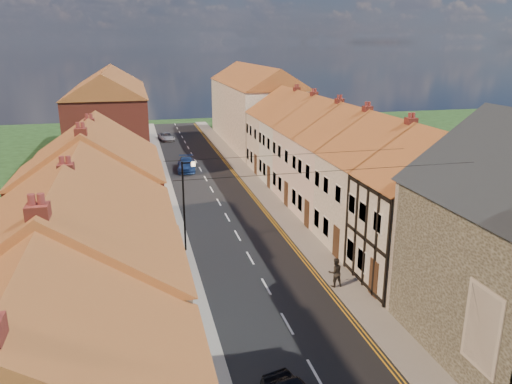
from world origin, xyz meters
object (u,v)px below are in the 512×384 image
(car_far, at_px, (186,164))
(pedestrian_right, at_px, (335,272))
(car_distant, at_px, (166,137))
(lamppost, at_px, (185,201))

(car_far, height_order, pedestrian_right, pedestrian_right)
(car_far, distance_m, pedestrian_right, 29.41)
(car_far, bearing_deg, pedestrian_right, -73.92)
(car_far, xyz_separation_m, pedestrian_right, (5.20, -28.94, 0.30))
(car_far, relative_size, pedestrian_right, 2.70)
(car_distant, height_order, pedestrian_right, pedestrian_right)
(car_far, bearing_deg, car_distant, 98.77)
(lamppost, relative_size, pedestrian_right, 3.54)
(lamppost, distance_m, car_far, 22.19)
(lamppost, distance_m, pedestrian_right, 10.62)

